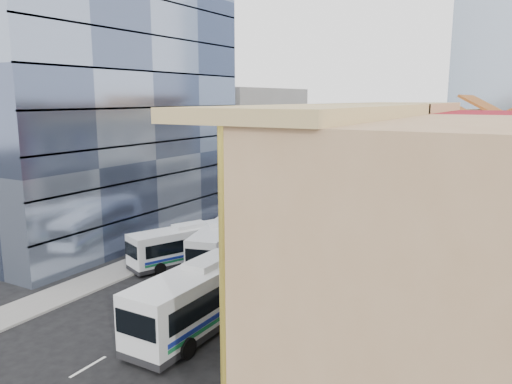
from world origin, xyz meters
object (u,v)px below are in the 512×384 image
Objects in this scene: bus_left_near at (190,243)px; office_tower at (102,73)px; bus_left_far at (224,240)px; bus_right at (211,290)px; shophouse_tan at (409,274)px.

office_tower is at bearing -171.12° from bus_left_near.
bus_left_far is at bearing -5.76° from office_tower.
bus_right is (19.35, -10.97, -13.04)m from office_tower.
bus_left_near is at bearing -160.59° from bus_left_far.
bus_left_near is 2.63m from bus_left_far.
bus_left_near is (-19.26, 11.09, -4.41)m from shophouse_tan.
bus_right is at bearing -75.81° from bus_left_far.
bus_left_near is 0.93× the size of bus_left_far.
bus_right is at bearing -23.86° from bus_left_near.
bus_left_near is (11.74, -2.91, -13.41)m from office_tower.
shophouse_tan reaches higher than bus_right.
office_tower is 2.82× the size of bus_left_far.
bus_left_far is 0.87× the size of bus_right.
shophouse_tan is 1.32× the size of bus_left_far.
shophouse_tan is at bearing -51.87° from bus_left_far.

